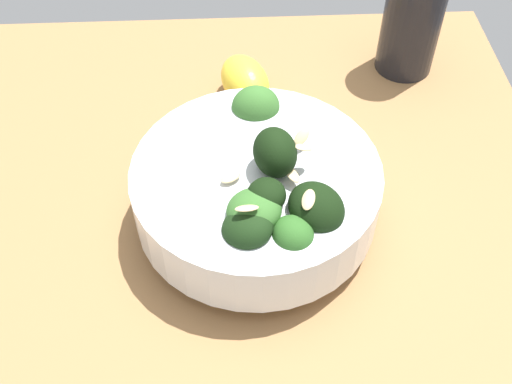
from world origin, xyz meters
TOP-DOWN VIEW (x-y plane):
  - ground_plane at (0.00, 0.00)cm, footprint 61.02×61.02cm
  - bowl_of_broccoli at (1.12, -2.57)cm, footprint 21.21×21.21cm
  - lemon_wedge at (0.63, 14.75)cm, footprint 7.01×8.43cm
  - bottle_tall at (19.04, 19.68)cm, footprint 6.41×6.41cm

SIDE VIEW (x-z plane):
  - ground_plane at x=0.00cm, z-range -4.39..0.00cm
  - lemon_wedge at x=0.63cm, z-range 0.00..4.86cm
  - bowl_of_broccoli at x=1.12cm, z-range -1.06..10.22cm
  - bottle_tall at x=19.04cm, z-range -0.45..15.95cm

